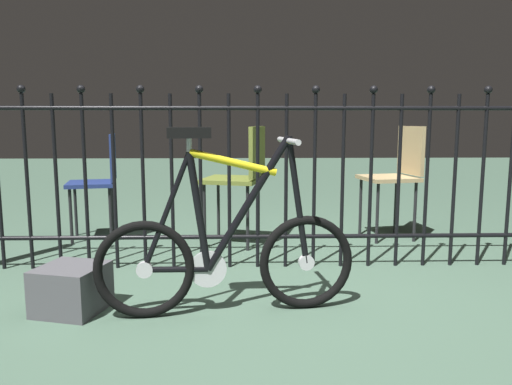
{
  "coord_description": "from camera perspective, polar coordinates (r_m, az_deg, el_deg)",
  "views": [
    {
      "loc": [
        -0.22,
        -2.41,
        0.93
      ],
      "look_at": [
        -0.15,
        0.2,
        0.55
      ],
      "focal_mm": 34.75,
      "sensor_mm": 36.0,
      "label": 1
    }
  ],
  "objects": [
    {
      "name": "chair_olive",
      "position": [
        3.68,
        -1.58,
        2.38
      ],
      "size": [
        0.51,
        0.5,
        0.89
      ],
      "color": "black",
      "rests_on": "ground"
    },
    {
      "name": "chair_tan",
      "position": [
        4.06,
        15.99,
        2.54
      ],
      "size": [
        0.46,
        0.45,
        0.89
      ],
      "color": "black",
      "rests_on": "ground"
    },
    {
      "name": "ground_plane",
      "position": [
        2.59,
        3.44,
        -12.75
      ],
      "size": [
        20.0,
        20.0,
        0.0
      ],
      "primitive_type": "plane",
      "color": "#45604E"
    },
    {
      "name": "display_crate",
      "position": [
        2.63,
        -20.47,
        -10.34
      ],
      "size": [
        0.36,
        0.36,
        0.23
      ],
      "primitive_type": "cube",
      "rotation": [
        0.0,
        0.0,
        -0.26
      ],
      "color": "#4C4C51",
      "rests_on": "ground"
    },
    {
      "name": "iron_fence",
      "position": [
        3.1,
        1.48,
        2.24
      ],
      "size": [
        3.89,
        0.07,
        1.2
      ],
      "color": "black",
      "rests_on": "ground"
    },
    {
      "name": "bicycle",
      "position": [
        2.4,
        -3.37,
        -6.76
      ],
      "size": [
        1.25,
        0.4,
        0.9
      ],
      "color": "black",
      "rests_on": "ground"
    },
    {
      "name": "chair_navy",
      "position": [
        4.08,
        -17.44,
        1.88
      ],
      "size": [
        0.43,
        0.43,
        0.83
      ],
      "color": "black",
      "rests_on": "ground"
    }
  ]
}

